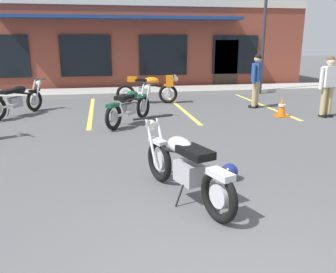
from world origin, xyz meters
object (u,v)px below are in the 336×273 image
Objects in this scene: helmet_on_pavement at (229,172)px; parking_lot_lamp_post at (267,2)px; person_in_shorts_foreground at (257,78)px; traffic_cone at (282,107)px; motorcycle_blue_standard at (17,99)px; motorcycle_green_cafe_racer at (150,88)px; motorcycle_foreground_classic at (184,166)px; motorcycle_silver_naked at (130,106)px; person_in_black_shirt at (329,83)px.

helmet_on_pavement is 0.05× the size of parking_lot_lamp_post.
traffic_cone is at bearing -82.98° from person_in_shorts_foreground.
motorcycle_blue_standard is 4.19m from motorcycle_green_cafe_racer.
traffic_cone is (3.89, 4.69, -0.20)m from motorcycle_foreground_classic.
motorcycle_silver_naked is 0.33× the size of parking_lot_lamp_post.
person_in_shorts_foreground is (-1.36, 1.67, 0.00)m from person_in_black_shirt.
motorcycle_green_cafe_racer is (0.55, 7.50, 0.07)m from motorcycle_foreground_classic.
traffic_cone is (3.07, 4.19, 0.13)m from helmet_on_pavement.
motorcycle_silver_naked is at bearing -142.65° from parking_lot_lamp_post.
person_in_shorts_foreground is at bearing -23.81° from motorcycle_green_cafe_racer.
helmet_on_pavement is (0.83, 0.50, -0.33)m from motorcycle_foreground_classic.
motorcycle_silver_naked is at bearing -107.52° from motorcycle_green_cafe_racer.
parking_lot_lamp_post is (4.65, 1.34, 2.96)m from motorcycle_green_cafe_racer.
motorcycle_silver_naked is 0.96× the size of motorcycle_blue_standard.
person_in_shorts_foreground is 3.16× the size of traffic_cone.
motorcycle_silver_naked is 4.27m from helmet_on_pavement.
helmet_on_pavement is (0.28, -6.99, -0.40)m from motorcycle_green_cafe_racer.
motorcycle_green_cafe_racer is 3.49m from person_in_shorts_foreground.
motorcycle_silver_naked and motorcycle_green_cafe_racer have the same top height.
motorcycle_foreground_classic is 1.02m from helmet_on_pavement.
helmet_on_pavement is 9.99m from parking_lot_lamp_post.
traffic_cone is at bearing 1.42° from motorcycle_silver_naked.
person_in_shorts_foreground is 1.58m from traffic_cone.
parking_lot_lamp_post is at bearing 72.57° from traffic_cone.
traffic_cone is at bearing 53.80° from helmet_on_pavement.
motorcycle_silver_naked is 4.27m from traffic_cone.
motorcycle_green_cafe_racer is at bearing 72.48° from motorcycle_silver_naked.
person_in_shorts_foreground reaches higher than traffic_cone.
motorcycle_green_cafe_racer is at bearing 145.91° from person_in_black_shirt.
motorcycle_blue_standard is 7.11m from helmet_on_pavement.
motorcycle_green_cafe_racer is at bearing -163.95° from parking_lot_lamp_post.
motorcycle_foreground_classic is 6.76m from person_in_black_shirt.
person_in_black_shirt reaches higher than motorcycle_green_cafe_racer.
motorcycle_green_cafe_racer is 7.01m from helmet_on_pavement.
motorcycle_silver_naked is at bearing -27.55° from motorcycle_blue_standard.
person_in_black_shirt is 3.16× the size of traffic_cone.
motorcycle_green_cafe_racer is 1.25× the size of person_in_shorts_foreground.
motorcycle_silver_naked is 5.48m from person_in_black_shirt.
motorcycle_blue_standard is at bearing 179.30° from person_in_shorts_foreground.
motorcycle_foreground_classic is at bearing -148.84° from helmet_on_pavement.
helmet_on_pavement is at bearing -87.70° from motorcycle_green_cafe_racer.
motorcycle_foreground_classic is 10.68m from parking_lot_lamp_post.
person_in_black_shirt is at bearing -12.45° from traffic_cone.
motorcycle_foreground_classic is at bearing -94.18° from motorcycle_green_cafe_racer.
motorcycle_foreground_classic and motorcycle_green_cafe_racer have the same top height.
person_in_shorts_foreground is (4.09, 1.51, 0.49)m from motorcycle_silver_naked.
person_in_shorts_foreground is at bearing 58.59° from motorcycle_foreground_classic.
motorcycle_green_cafe_racer is 4.38m from traffic_cone.
motorcycle_blue_standard is at bearing -161.77° from motorcycle_green_cafe_racer.
person_in_black_shirt reaches higher than motorcycle_silver_naked.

